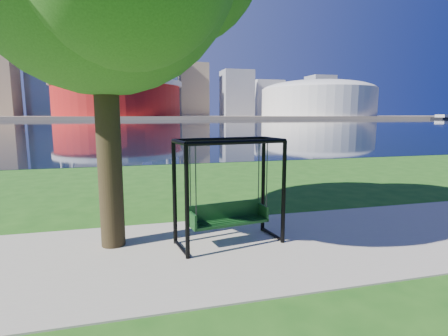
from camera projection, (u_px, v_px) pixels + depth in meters
name	position (u px, v px, depth m)	size (l,w,h in m)	color
ground	(221.00, 241.00, 7.43)	(900.00, 900.00, 0.00)	#1E5114
path	(227.00, 249.00, 6.95)	(120.00, 4.00, 0.03)	#9E937F
river	(138.00, 124.00, 104.99)	(900.00, 180.00, 0.02)	black
far_bank	(134.00, 117.00, 299.95)	(900.00, 228.00, 2.00)	#937F60
stadium	(118.00, 97.00, 227.56)	(83.00, 83.00, 32.00)	maroon
arena	(318.00, 98.00, 263.63)	(84.00, 84.00, 26.56)	beige
skyline	(127.00, 77.00, 306.47)	(392.00, 66.00, 96.50)	gray
swing	(229.00, 194.00, 7.13)	(2.26, 1.24, 2.19)	black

